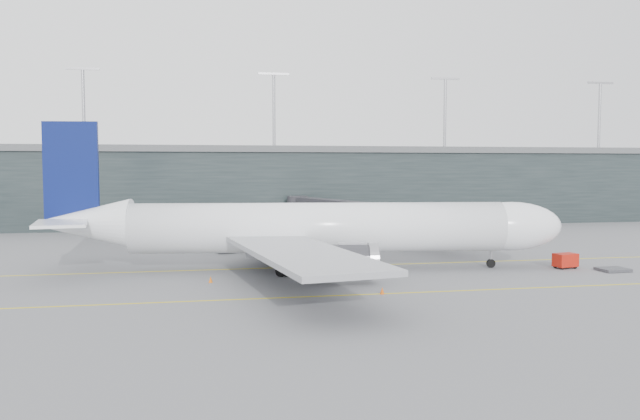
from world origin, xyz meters
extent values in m
plane|color=slate|center=(0.00, 0.00, 0.00)|extent=(320.00, 320.00, 0.00)
cube|color=gold|center=(0.00, -4.00, 0.01)|extent=(160.00, 0.25, 0.02)
cube|color=gold|center=(0.00, -20.00, 0.01)|extent=(160.00, 0.25, 0.02)
cube|color=gold|center=(5.00, 20.00, 0.01)|extent=(0.25, 60.00, 0.02)
cube|color=black|center=(0.00, 58.00, 7.00)|extent=(240.00, 35.00, 14.00)
cube|color=#505355|center=(0.00, 58.00, 14.60)|extent=(240.00, 36.00, 1.20)
cylinder|color=#9E9EA3|center=(-30.00, 48.00, 22.00)|extent=(0.60, 0.60, 14.00)
cylinder|color=#9E9EA3|center=(5.00, 48.00, 22.00)|extent=(0.60, 0.60, 14.00)
cylinder|color=#9E9EA3|center=(40.00, 48.00, 22.00)|extent=(0.60, 0.60, 14.00)
cylinder|color=#9E9EA3|center=(75.00, 48.00, 22.00)|extent=(0.60, 0.60, 14.00)
cylinder|color=white|center=(3.81, -6.00, 4.68)|extent=(40.95, 10.21, 5.47)
ellipsoid|color=white|center=(25.28, -8.55, 4.68)|extent=(12.05, 6.79, 5.47)
cone|color=white|center=(-21.16, -3.04, 5.29)|extent=(10.26, 6.36, 5.25)
cube|color=#919399|center=(2.94, -5.90, 2.56)|extent=(14.54, 6.04, 1.76)
cube|color=black|center=(28.61, -8.94, 5.56)|extent=(2.24, 2.86, 0.71)
cube|color=#919399|center=(-0.43, -19.28, 3.79)|extent=(11.95, 26.53, 0.49)
cylinder|color=#333338|center=(4.58, -14.54, 2.29)|extent=(6.50, 3.79, 3.09)
cube|color=#919399|center=(2.79, 7.89, 3.79)|extent=(17.22, 26.67, 0.49)
cylinder|color=#333338|center=(6.55, 2.11, 2.29)|extent=(6.50, 3.79, 3.09)
cube|color=#09144F|center=(-22.48, -2.89, 10.85)|extent=(5.75, 1.11, 10.59)
cube|color=white|center=(-22.61, -7.76, 5.74)|extent=(5.94, 8.56, 0.31)
cube|color=white|center=(-21.47, 1.88, 5.74)|extent=(7.45, 9.18, 0.31)
cylinder|color=black|center=(23.09, -8.29, 0.49)|extent=(1.01, 0.46, 0.97)
cylinder|color=#9E9EA3|center=(23.09, -8.29, 1.15)|extent=(0.26, 0.26, 2.29)
cylinder|color=black|center=(-0.19, -9.80, 0.57)|extent=(1.19, 0.57, 1.15)
cylinder|color=black|center=(0.81, -1.38, 0.57)|extent=(1.19, 0.57, 1.15)
cube|color=#28272C|center=(22.88, 0.42, 4.67)|extent=(4.02, 4.23, 2.62)
cube|color=#28272C|center=(20.00, 7.62, 4.67)|extent=(6.67, 12.15, 2.34)
cube|color=#28272C|center=(15.50, 18.91, 4.67)|extent=(6.89, 12.24, 2.43)
cube|color=#28272C|center=(11.00, 30.19, 4.67)|extent=(7.11, 12.32, 2.52)
cylinder|color=#9E9EA3|center=(19.76, 8.23, 1.78)|extent=(0.47, 0.47, 3.55)
cube|color=#333338|center=(19.76, 8.23, 0.33)|extent=(2.26, 1.99, 0.65)
cylinder|color=#28272C|center=(22.88, 40.50, 4.67)|extent=(3.74, 3.74, 2.80)
cylinder|color=#28272C|center=(22.88, 40.50, 1.68)|extent=(1.68, 1.68, 3.36)
cube|color=#A8170C|center=(31.04, -10.31, 0.95)|extent=(2.72, 2.01, 1.46)
cylinder|color=black|center=(30.27, -11.03, 0.22)|extent=(0.47, 0.25, 0.45)
cylinder|color=black|center=(32.02, -10.68, 0.22)|extent=(0.47, 0.25, 0.45)
cylinder|color=black|center=(30.05, -9.93, 0.22)|extent=(0.47, 0.25, 0.45)
cylinder|color=black|center=(31.81, -9.58, 0.22)|extent=(0.47, 0.25, 0.45)
cube|color=#38393E|center=(35.09, -12.95, 0.18)|extent=(3.21, 2.64, 0.31)
cube|color=#333338|center=(-5.91, 9.21, 0.17)|extent=(2.58, 2.23, 0.23)
cube|color=silver|center=(-5.91, 9.21, 1.19)|extent=(2.12, 2.03, 1.70)
cube|color=#254093|center=(-5.91, 9.21, 2.07)|extent=(2.18, 2.10, 0.09)
cube|color=#333338|center=(-2.44, 10.72, 0.16)|extent=(2.25, 1.83, 0.22)
cube|color=silver|center=(-2.44, 10.72, 1.15)|extent=(1.81, 1.70, 1.64)
cube|color=#254093|center=(-2.44, 10.72, 2.00)|extent=(1.87, 1.76, 0.09)
cube|color=#333338|center=(1.19, 9.71, 0.13)|extent=(1.88, 1.55, 0.18)
cube|color=silver|center=(1.19, 9.71, 0.94)|extent=(1.52, 1.44, 1.34)
cube|color=#254093|center=(1.19, 9.71, 1.63)|extent=(1.57, 1.48, 0.07)
cone|color=#F7610D|center=(33.03, -7.40, 0.36)|extent=(0.45, 0.45, 0.72)
cone|color=#E1550C|center=(6.92, -20.13, 0.32)|extent=(0.40, 0.40, 0.63)
cone|color=orange|center=(7.17, 12.60, 0.31)|extent=(0.39, 0.39, 0.62)
cone|color=#D85C0C|center=(-8.06, -11.70, 0.32)|extent=(0.40, 0.40, 0.64)
camera|label=1|loc=(-8.68, -73.07, 11.37)|focal=35.00mm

